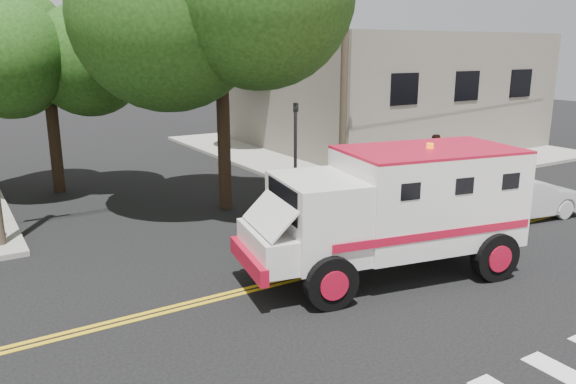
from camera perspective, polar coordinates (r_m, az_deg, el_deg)
ground at (r=13.63m, az=-0.19°, el=-9.00°), size 100.00×100.00×0.00m
sidewalk_ne at (r=31.83m, az=7.94°, el=4.65°), size 17.00×17.00×0.15m
building_right at (r=32.81m, az=9.62°, el=10.29°), size 14.00×12.00×6.00m
utility_pole_right at (r=21.20m, az=5.73°, el=11.89°), size 0.28×0.28×9.00m
tree_left at (r=22.78m, az=-22.64°, el=14.16°), size 4.48×4.20×7.70m
tree_right at (r=30.58m, az=-1.51°, el=15.72°), size 4.80×4.50×8.20m
traffic_signal at (r=19.52m, az=0.76°, el=5.03°), size 0.15×0.18×3.60m
armored_truck at (r=13.72m, az=10.86°, el=-1.31°), size 7.12×3.74×3.09m
parked_sedan at (r=19.76m, az=22.63°, el=-0.50°), size 4.44×2.11×1.40m
pedestrian_a at (r=20.63m, az=4.89°, el=1.89°), size 0.65×0.49×1.60m
pedestrian_b at (r=23.85m, az=14.58°, el=3.49°), size 1.06×0.92×1.85m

